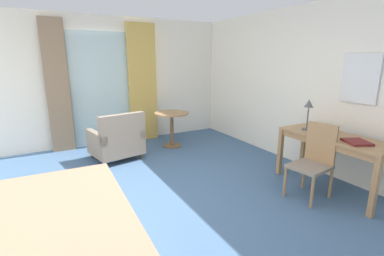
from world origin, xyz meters
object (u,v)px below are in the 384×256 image
object	(u,v)px
armchair_by_window	(117,141)
round_cafe_table	(172,121)
desk_chair	(314,158)
closed_book	(357,142)
writing_desk	(335,143)
desk_lamp	(309,108)

from	to	relation	value
armchair_by_window	round_cafe_table	xyz separation A→B (m)	(1.15, 0.25, 0.18)
desk_chair	closed_book	xyz separation A→B (m)	(0.33, -0.31, 0.25)
closed_book	desk_chair	bearing A→B (deg)	162.27
closed_book	armchair_by_window	world-z (taller)	armchair_by_window
writing_desk	desk_lamp	bearing A→B (deg)	103.99
armchair_by_window	writing_desk	bearing A→B (deg)	-48.00
writing_desk	desk_chair	size ratio (longest dim) A/B	1.54
armchair_by_window	round_cafe_table	bearing A→B (deg)	12.09
armchair_by_window	round_cafe_table	world-z (taller)	armchair_by_window
writing_desk	round_cafe_table	world-z (taller)	writing_desk
desk_chair	desk_lamp	distance (m)	0.76
round_cafe_table	closed_book	bearing A→B (deg)	-71.49
writing_desk	desk_chair	distance (m)	0.43
closed_book	armchair_by_window	bearing A→B (deg)	153.27
closed_book	desk_lamp	bearing A→B (deg)	117.33
writing_desk	closed_book	xyz separation A→B (m)	(-0.08, -0.32, 0.10)
desk_chair	desk_lamp	xyz separation A→B (m)	(0.31, 0.40, 0.56)
writing_desk	desk_chair	bearing A→B (deg)	-178.06
armchair_by_window	desk_chair	bearing A→B (deg)	-53.66
round_cafe_table	desk_chair	bearing A→B (deg)	-75.75
writing_desk	round_cafe_table	distance (m)	2.97
writing_desk	armchair_by_window	world-z (taller)	armchair_by_window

